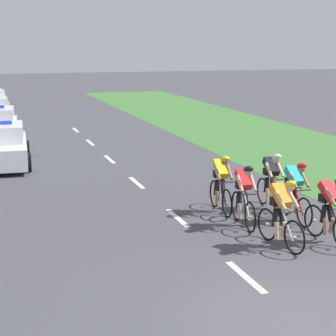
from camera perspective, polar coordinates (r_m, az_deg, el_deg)
ground_plane at (r=9.87m, az=12.20°, el=-14.10°), size 160.00×160.00×0.00m
grass_verge at (r=25.25m, az=11.73°, el=1.90°), size 7.00×60.00×0.01m
lane_markings_centre at (r=18.61m, az=-3.02°, el=-1.41°), size 0.14×25.60×0.01m
cyclist_lead at (r=12.83m, az=10.82°, el=-4.13°), size 0.46×1.72×1.56m
cyclist_second at (r=13.34m, az=15.28°, el=-3.73°), size 0.45×1.72×1.56m
cyclist_third at (r=14.15m, az=7.27°, el=-2.50°), size 0.45×1.72×1.56m
cyclist_fourth at (r=14.71m, az=12.04°, el=-2.12°), size 0.42×1.72×1.56m
cyclist_fifth at (r=15.26m, az=5.10°, el=-1.39°), size 0.43×1.72×1.56m
cyclist_sixth at (r=15.71m, az=9.87°, el=-1.13°), size 0.43×1.72×1.56m
police_car_nearest at (r=21.94m, az=-15.70°, el=2.00°), size 2.21×4.50×1.59m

